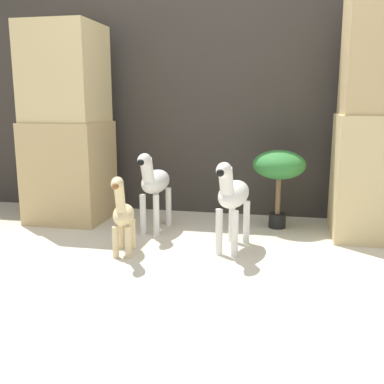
# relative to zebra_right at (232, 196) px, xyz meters

# --- Properties ---
(ground_plane) EXTENTS (14.00, 14.00, 0.00)m
(ground_plane) POSITION_rel_zebra_right_xyz_m (-0.21, -0.38, -0.36)
(ground_plane) COLOR beige
(wall_back) EXTENTS (6.40, 0.08, 2.20)m
(wall_back) POSITION_rel_zebra_right_xyz_m (-0.21, 1.01, 0.74)
(wall_back) COLOR #38332D
(wall_back) RESTS_ON ground_plane
(rock_pillar_left) EXTENTS (0.59, 0.56, 1.54)m
(rock_pillar_left) POSITION_rel_zebra_right_xyz_m (-1.39, 0.52, 0.39)
(rock_pillar_left) COLOR tan
(rock_pillar_left) RESTS_ON ground_plane
(rock_pillar_right) EXTENTS (0.59, 0.56, 1.67)m
(rock_pillar_right) POSITION_rel_zebra_right_xyz_m (0.96, 0.52, 0.45)
(rock_pillar_right) COLOR #DBC184
(rock_pillar_right) RESTS_ON ground_plane
(zebra_right) EXTENTS (0.24, 0.53, 0.61)m
(zebra_right) POSITION_rel_zebra_right_xyz_m (0.00, 0.00, 0.00)
(zebra_right) COLOR white
(zebra_right) RESTS_ON ground_plane
(zebra_left) EXTENTS (0.19, 0.53, 0.61)m
(zebra_left) POSITION_rel_zebra_right_xyz_m (-0.62, 0.34, 0.00)
(zebra_left) COLOR white
(zebra_left) RESTS_ON ground_plane
(giraffe_figurine) EXTENTS (0.17, 0.39, 0.53)m
(giraffe_figurine) POSITION_rel_zebra_right_xyz_m (-0.66, -0.23, -0.09)
(giraffe_figurine) COLOR beige
(giraffe_figurine) RESTS_ON ground_plane
(potted_palm_front) EXTENTS (0.40, 0.40, 0.60)m
(potted_palm_front) POSITION_rel_zebra_right_xyz_m (0.28, 0.60, 0.10)
(potted_palm_front) COLOR black
(potted_palm_front) RESTS_ON ground_plane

